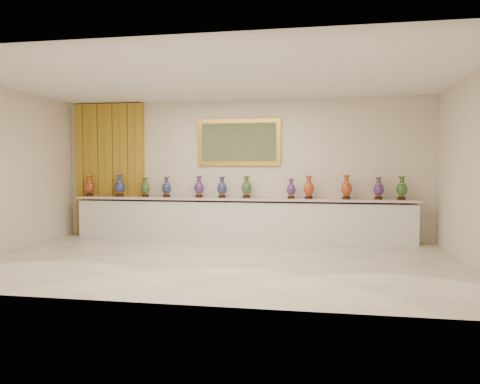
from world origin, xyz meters
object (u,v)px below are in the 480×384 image
Objects in this scene: vase_0 at (89,187)px; vase_2 at (145,188)px; vase_1 at (120,187)px; counter at (240,220)px.

vase_0 reaches higher than vase_2.
vase_1 is 0.59m from vase_2.
vase_2 is at bearing 2.02° from vase_1.
counter is 15.50× the size of vase_0.
counter is at bearing 1.08° from vase_1.
vase_1 is at bearing -177.98° from vase_2.
counter is at bearing 0.82° from vase_2.
vase_0 is at bearing -179.92° from counter.
vase_1 is (0.75, -0.05, 0.01)m from vase_0.
vase_2 is (1.34, -0.03, -0.02)m from vase_0.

